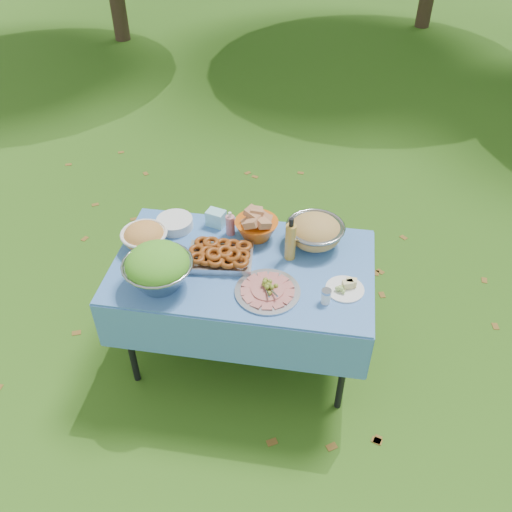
{
  "coord_description": "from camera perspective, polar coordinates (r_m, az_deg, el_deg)",
  "views": [
    {
      "loc": [
        0.44,
        -2.24,
        2.78
      ],
      "look_at": [
        0.08,
        0.0,
        0.83
      ],
      "focal_mm": 38.0,
      "sensor_mm": 36.0,
      "label": 1
    }
  ],
  "objects": [
    {
      "name": "picnic_table",
      "position": [
        3.31,
        -1.31,
        -5.81
      ],
      "size": [
        1.46,
        0.86,
        0.76
      ],
      "primitive_type": "cube",
      "color": "#7CADEE",
      "rests_on": "ground"
    },
    {
      "name": "bread_bowl",
      "position": [
        3.19,
        0.05,
        3.29
      ],
      "size": [
        0.32,
        0.32,
        0.17
      ],
      "primitive_type": null,
      "rotation": [
        0.0,
        0.0,
        -0.3
      ],
      "color": "#CB560F",
      "rests_on": "picnic_table"
    },
    {
      "name": "wipes_box",
      "position": [
        3.31,
        -4.23,
        4.0
      ],
      "size": [
        0.13,
        0.11,
        0.1
      ],
      "primitive_type": "cube",
      "rotation": [
        0.0,
        0.0,
        -0.27
      ],
      "color": "#98E0E8",
      "rests_on": "picnic_table"
    },
    {
      "name": "shaker",
      "position": [
        2.83,
        7.38,
        -4.23
      ],
      "size": [
        0.06,
        0.06,
        0.08
      ],
      "primitive_type": "cylinder",
      "rotation": [
        0.0,
        0.0,
        0.24
      ],
      "color": "white",
      "rests_on": "picnic_table"
    },
    {
      "name": "charcuterie_platter",
      "position": [
        2.86,
        1.23,
        -3.26
      ],
      "size": [
        0.38,
        0.38,
        0.08
      ],
      "primitive_type": "cylinder",
      "rotation": [
        0.0,
        0.0,
        0.1
      ],
      "color": "#A9ABB0",
      "rests_on": "picnic_table"
    },
    {
      "name": "fried_tray",
      "position": [
        3.05,
        -3.79,
        0.09
      ],
      "size": [
        0.39,
        0.29,
        0.09
      ],
      "primitive_type": "cube",
      "rotation": [
        0.0,
        0.0,
        0.1
      ],
      "color": "#AFB0B5",
      "rests_on": "picnic_table"
    },
    {
      "name": "sanitizer_bottle",
      "position": [
        3.22,
        -2.74,
        3.47
      ],
      "size": [
        0.07,
        0.07,
        0.15
      ],
      "primitive_type": "cylinder",
      "rotation": [
        0.0,
        0.0,
        -0.42
      ],
      "color": "#CA777C",
      "rests_on": "picnic_table"
    },
    {
      "name": "pasta_bowl_steel",
      "position": [
        3.15,
        6.24,
        2.61
      ],
      "size": [
        0.37,
        0.37,
        0.18
      ],
      "primitive_type": null,
      "rotation": [
        0.0,
        0.0,
        -0.09
      ],
      "color": "#96989E",
      "rests_on": "picnic_table"
    },
    {
      "name": "salad_bowl",
      "position": [
        2.89,
        -10.29,
        -1.22
      ],
      "size": [
        0.47,
        0.47,
        0.25
      ],
      "primitive_type": null,
      "rotation": [
        0.0,
        0.0,
        0.32
      ],
      "color": "#96989E",
      "rests_on": "picnic_table"
    },
    {
      "name": "ground",
      "position": [
        3.6,
        -1.22,
        -9.98
      ],
      "size": [
        80.0,
        80.0,
        0.0
      ],
      "primitive_type": "plane",
      "color": "#19370A",
      "rests_on": "ground"
    },
    {
      "name": "cheese_plate",
      "position": [
        2.92,
        9.37,
        -3.13
      ],
      "size": [
        0.25,
        0.25,
        0.06
      ],
      "primitive_type": "cylinder",
      "rotation": [
        0.0,
        0.0,
        -0.26
      ],
      "color": "white",
      "rests_on": "picnic_table"
    },
    {
      "name": "oil_bottle",
      "position": [
        3.01,
        3.66,
        1.83
      ],
      "size": [
        0.07,
        0.07,
        0.28
      ],
      "primitive_type": "cylinder",
      "rotation": [
        0.0,
        0.0,
        -0.13
      ],
      "color": "gold",
      "rests_on": "picnic_table"
    },
    {
      "name": "plate_stack",
      "position": [
        3.33,
        -8.55,
        3.45
      ],
      "size": [
        0.29,
        0.29,
        0.06
      ],
      "primitive_type": "cylinder",
      "rotation": [
        0.0,
        0.0,
        0.38
      ],
      "color": "white",
      "rests_on": "picnic_table"
    },
    {
      "name": "pasta_bowl_white",
      "position": [
        3.19,
        -11.68,
        2.06
      ],
      "size": [
        0.33,
        0.33,
        0.15
      ],
      "primitive_type": null,
      "rotation": [
        0.0,
        0.0,
        0.31
      ],
      "color": "white",
      "rests_on": "picnic_table"
    }
  ]
}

